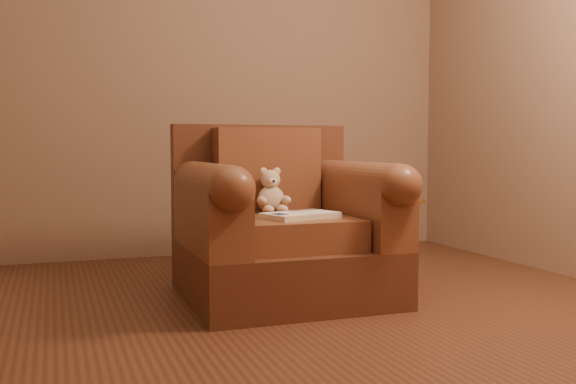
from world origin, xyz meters
name	(u,v)px	position (x,y,z in m)	size (l,w,h in m)	color
floor	(278,329)	(0.00, 0.00, 0.00)	(4.00, 4.00, 0.00)	#532F1C
armchair	(282,230)	(0.22, 0.56, 0.35)	(1.00, 0.95, 0.89)	#532D1B
teddy_bear	(272,195)	(0.19, 0.64, 0.52)	(0.18, 0.20, 0.24)	beige
guidebook	(300,215)	(0.24, 0.35, 0.44)	(0.40, 0.31, 0.03)	beige
side_table	(391,241)	(0.82, 0.49, 0.26)	(0.35, 0.35, 0.49)	gold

